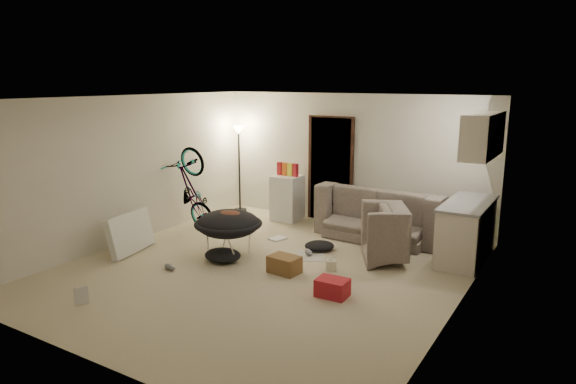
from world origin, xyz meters
The scene contains 36 objects.
floor centered at (0.00, 0.00, -0.01)m, with size 5.50×6.00×0.02m, color #BEB392.
ceiling centered at (0.00, 0.00, 2.51)m, with size 5.50×6.00×0.02m, color white.
wall_back centered at (0.00, 3.01, 1.25)m, with size 5.50×0.02×2.50m, color beige.
wall_front centered at (0.00, -3.01, 1.25)m, with size 5.50×0.02×2.50m, color beige.
wall_left centered at (-2.76, 0.00, 1.25)m, with size 0.02×6.00×2.50m, color beige.
wall_right centered at (2.76, 0.00, 1.25)m, with size 0.02×6.00×2.50m, color beige.
doorway centered at (-0.40, 2.97, 1.02)m, with size 0.85×0.10×2.04m, color black.
door_trim centered at (-0.40, 2.94, 1.02)m, with size 0.97×0.04×2.10m, color #331B12.
floor_lamp centered at (-2.40, 2.65, 1.31)m, with size 0.28×0.28×1.81m.
kitchen_counter centered at (2.43, 2.00, 0.44)m, with size 0.60×1.50×0.88m, color beige.
counter_top centered at (2.43, 2.00, 0.90)m, with size 0.64×1.54×0.04m, color gray.
kitchen_uppers centered at (2.56, 2.00, 1.95)m, with size 0.38×1.40×0.65m, color beige.
sofa centered at (0.89, 2.45, 0.33)m, with size 2.29×0.90×0.67m, color #313832.
armchair centered at (1.64, 1.46, 0.32)m, with size 0.98×0.86×0.64m, color #313832.
bicycle centered at (-2.30, 1.04, 0.42)m, with size 0.56×1.60×0.84m, color black.
book_asset centered at (-1.32, -2.26, 0.01)m, with size 0.17×0.23×0.02m, color #A81923.
mini_fridge centered at (-1.16, 2.55, 0.45)m, with size 0.53×0.53×0.90m, color white.
snack_box_0 centered at (-1.33, 2.55, 1.00)m, with size 0.10×0.07×0.30m, color #A81923.
snack_box_1 centered at (-1.21, 2.55, 1.00)m, with size 0.10×0.07×0.30m, color #D75E1A.
snack_box_2 centered at (-1.09, 2.55, 1.00)m, with size 0.10×0.07×0.30m, color yellow.
snack_box_3 centered at (-0.97, 2.55, 1.00)m, with size 0.10×0.07×0.30m, color #A81923.
saucer_chair centered at (-0.78, 0.17, 0.45)m, with size 1.06×1.06×0.76m.
hoodie centered at (-0.73, 0.14, 0.66)m, with size 0.48×0.40×0.22m, color #542B1D.
sofa_drape centered at (-0.06, 2.45, 0.54)m, with size 0.56×0.46×0.28m, color black.
tv_box centered at (-2.30, -0.46, 0.32)m, with size 0.12×0.98×0.65m, color silver.
drink_case_a centered at (0.32, 0.04, 0.12)m, with size 0.44×0.31×0.25m, color brown.
drink_case_b centered at (1.28, -0.34, 0.12)m, with size 0.40×0.30×0.23m, color #A81923.
juicer centered at (0.86, 0.47, 0.09)m, with size 0.16×0.16×0.23m.
newspaper centered at (0.29, 0.90, 0.00)m, with size 0.43×0.56×0.01m, color #BAB5AC.
book_blue centered at (0.00, 0.58, 0.01)m, with size 0.22×0.30×0.03m, color #3358B8.
book_white centered at (-0.62, 1.34, 0.01)m, with size 0.22×0.29×0.03m, color silver.
shoe_0 centered at (0.07, 2.39, 0.04)m, with size 0.24×0.10×0.09m, color #3358B8.
shoe_1 centered at (0.24, 0.90, 0.05)m, with size 0.25×0.10×0.09m, color slate.
shoe_3 centered at (-1.19, -0.74, 0.05)m, with size 0.24×0.10×0.09m, color slate.
clothes_lump_a centered at (-0.75, -0.03, 0.09)m, with size 0.59×0.50×0.19m, color black.
clothes_lump_b centered at (0.28, 1.20, 0.07)m, with size 0.49×0.42×0.15m, color black.
Camera 1 is at (4.01, -5.95, 2.75)m, focal length 32.00 mm.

